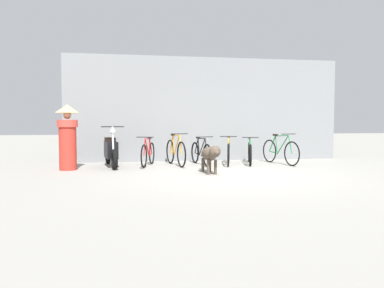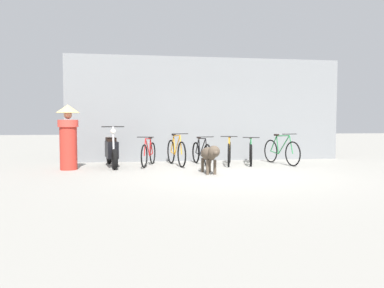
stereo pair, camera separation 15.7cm
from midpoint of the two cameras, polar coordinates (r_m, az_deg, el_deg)
name	(u,v)px [view 2 (the right image)]	position (r m, az deg, el deg)	size (l,w,h in m)	color
ground_plane	(236,175)	(8.60, 7.18, -4.70)	(60.00, 60.00, 0.00)	gray
shop_wall_back	(207,109)	(11.79, 2.72, 5.30)	(8.63, 0.20, 3.21)	slate
bicycle_0	(149,154)	(10.33, -6.20, -1.45)	(0.55, 1.54, 0.82)	black
bicycle_1	(176,152)	(10.39, -2.01, -1.23)	(0.47, 1.69, 0.90)	black
bicycle_2	(201,153)	(10.49, 1.86, -1.39)	(0.46, 1.65, 0.82)	black
bicycle_3	(229,153)	(10.64, 6.12, -1.32)	(0.58, 1.62, 0.82)	black
bicycle_4	(251,153)	(10.88, 9.35, -1.33)	(0.61, 1.65, 0.79)	black
bicycle_5	(281,151)	(10.99, 13.83, -1.10)	(0.51, 1.73, 0.89)	black
motorcycle	(112,151)	(10.29, -11.72, -1.05)	(0.58, 1.92, 1.10)	black
stray_dog	(210,154)	(8.67, 3.23, -1.57)	(0.38, 1.24, 0.68)	#4C3F33
person_in_robes	(68,134)	(9.89, -17.91, 1.44)	(0.60, 0.60, 1.64)	#B72D23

